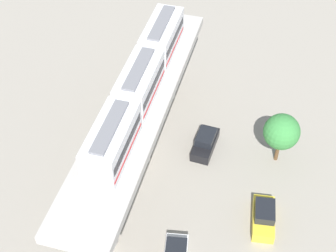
{
  "coord_description": "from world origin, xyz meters",
  "views": [
    {
      "loc": [
        10.85,
        -29.98,
        36.16
      ],
      "look_at": [
        2.5,
        0.81,
        4.29
      ],
      "focal_mm": 54.03,
      "sensor_mm": 36.0,
      "label": 1
    }
  ],
  "objects_px": {
    "parked_car_yellow": "(264,217)",
    "parked_car_black": "(205,142)",
    "train": "(139,84)",
    "tree_near_viaduct": "(282,132)"
  },
  "relations": [
    {
      "from": "tree_near_viaduct",
      "to": "parked_car_yellow",
      "type": "bearing_deg",
      "value": -91.82
    },
    {
      "from": "parked_car_black",
      "to": "tree_near_viaduct",
      "type": "bearing_deg",
      "value": 6.69
    },
    {
      "from": "parked_car_yellow",
      "to": "tree_near_viaduct",
      "type": "xyz_separation_m",
      "value": [
        0.24,
        7.43,
        2.94
      ]
    },
    {
      "from": "parked_car_black",
      "to": "tree_near_viaduct",
      "type": "distance_m",
      "value": 7.41
    },
    {
      "from": "train",
      "to": "parked_car_yellow",
      "type": "distance_m",
      "value": 15.33
    },
    {
      "from": "parked_car_yellow",
      "to": "parked_car_black",
      "type": "distance_m",
      "value": 9.65
    },
    {
      "from": "parked_car_yellow",
      "to": "parked_car_black",
      "type": "bearing_deg",
      "value": 125.77
    },
    {
      "from": "train",
      "to": "parked_car_yellow",
      "type": "relative_size",
      "value": 4.67
    },
    {
      "from": "parked_car_yellow",
      "to": "train",
      "type": "bearing_deg",
      "value": 151.14
    },
    {
      "from": "train",
      "to": "tree_near_viaduct",
      "type": "xyz_separation_m",
      "value": [
        12.42,
        2.54,
        -5.0
      ]
    }
  ]
}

